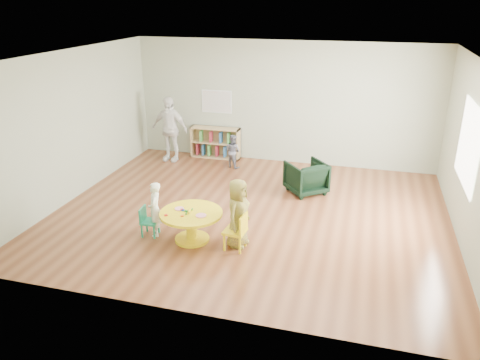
% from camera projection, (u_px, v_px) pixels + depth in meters
% --- Properties ---
extents(room, '(7.10, 7.00, 2.80)m').
position_uv_depth(room, '(252.00, 111.00, 7.85)').
color(room, brown).
rests_on(room, ground).
extents(activity_table, '(1.00, 1.00, 0.55)m').
position_uv_depth(activity_table, '(191.00, 221.00, 7.47)').
color(activity_table, yellow).
rests_on(activity_table, ground).
extents(kid_chair_left, '(0.28, 0.28, 0.50)m').
position_uv_depth(kid_chair_left, '(148.00, 220.00, 7.67)').
color(kid_chair_left, '#1B976A').
rests_on(kid_chair_left, ground).
extents(kid_chair_right, '(0.35, 0.35, 0.60)m').
position_uv_depth(kid_chair_right, '(238.00, 230.00, 7.22)').
color(kid_chair_right, yellow).
rests_on(kid_chair_right, ground).
extents(bookshelf, '(1.20, 0.30, 0.75)m').
position_uv_depth(bookshelf, '(215.00, 143.00, 11.37)').
color(bookshelf, tan).
rests_on(bookshelf, ground).
extents(alphabet_poster, '(0.74, 0.01, 0.54)m').
position_uv_depth(alphabet_poster, '(217.00, 102.00, 11.12)').
color(alphabet_poster, white).
rests_on(alphabet_poster, ground).
extents(armchair, '(0.98, 0.99, 0.65)m').
position_uv_depth(armchair, '(306.00, 177.00, 9.32)').
color(armchair, black).
rests_on(armchair, ground).
extents(child_left, '(0.31, 0.39, 0.92)m').
position_uv_depth(child_left, '(155.00, 209.00, 7.62)').
color(child_left, white).
rests_on(child_left, ground).
extents(child_right, '(0.42, 0.59, 1.11)m').
position_uv_depth(child_right, '(238.00, 213.00, 7.26)').
color(child_right, yellow).
rests_on(child_right, ground).
extents(toddler, '(0.46, 0.42, 0.78)m').
position_uv_depth(toddler, '(233.00, 151.00, 10.68)').
color(toddler, '#161A38').
rests_on(toddler, ground).
extents(adult_caretaker, '(0.93, 0.45, 1.54)m').
position_uv_depth(adult_caretaker, '(170.00, 129.00, 11.02)').
color(adult_caretaker, white).
rests_on(adult_caretaker, ground).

